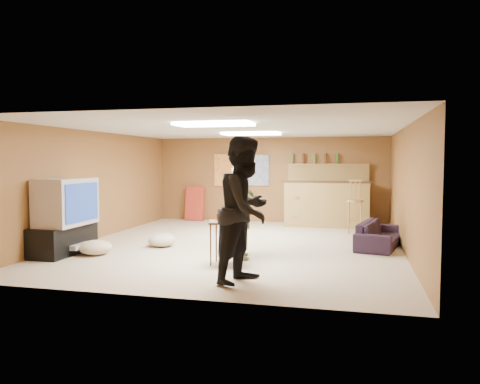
% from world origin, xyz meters
% --- Properties ---
extents(ground, '(7.00, 7.00, 0.00)m').
position_xyz_m(ground, '(0.00, 0.00, 0.00)').
color(ground, tan).
rests_on(ground, ground).
extents(ceiling, '(6.00, 7.00, 0.02)m').
position_xyz_m(ceiling, '(0.00, 0.00, 2.20)').
color(ceiling, silver).
rests_on(ceiling, ground).
extents(wall_back, '(6.00, 0.02, 2.20)m').
position_xyz_m(wall_back, '(0.00, 3.50, 1.10)').
color(wall_back, brown).
rests_on(wall_back, ground).
extents(wall_front, '(6.00, 0.02, 2.20)m').
position_xyz_m(wall_front, '(0.00, -3.50, 1.10)').
color(wall_front, brown).
rests_on(wall_front, ground).
extents(wall_left, '(0.02, 7.00, 2.20)m').
position_xyz_m(wall_left, '(-3.00, 0.00, 1.10)').
color(wall_left, brown).
rests_on(wall_left, ground).
extents(wall_right, '(0.02, 7.00, 2.20)m').
position_xyz_m(wall_right, '(3.00, 0.00, 1.10)').
color(wall_right, brown).
rests_on(wall_right, ground).
extents(tv_stand, '(0.55, 1.30, 0.50)m').
position_xyz_m(tv_stand, '(-2.72, -1.50, 0.25)').
color(tv_stand, black).
rests_on(tv_stand, ground).
extents(dvd_box, '(0.35, 0.50, 0.08)m').
position_xyz_m(dvd_box, '(-2.50, -1.50, 0.15)').
color(dvd_box, '#B2B2B7').
rests_on(dvd_box, tv_stand).
extents(tv_body, '(0.60, 1.10, 0.80)m').
position_xyz_m(tv_body, '(-2.65, -1.50, 0.90)').
color(tv_body, '#B2B2B7').
rests_on(tv_body, tv_stand).
extents(tv_screen, '(0.02, 0.95, 0.65)m').
position_xyz_m(tv_screen, '(-2.34, -1.50, 0.90)').
color(tv_screen, navy).
rests_on(tv_screen, tv_body).
extents(bar_counter, '(2.00, 0.60, 1.10)m').
position_xyz_m(bar_counter, '(1.50, 2.95, 0.55)').
color(bar_counter, olive).
rests_on(bar_counter, ground).
extents(bar_lip, '(2.10, 0.12, 0.05)m').
position_xyz_m(bar_lip, '(1.50, 2.70, 1.10)').
color(bar_lip, '#392312').
rests_on(bar_lip, bar_counter).
extents(bar_shelf, '(2.00, 0.18, 0.05)m').
position_xyz_m(bar_shelf, '(1.50, 3.40, 1.50)').
color(bar_shelf, olive).
rests_on(bar_shelf, bar_backing).
extents(bar_backing, '(2.00, 0.14, 0.60)m').
position_xyz_m(bar_backing, '(1.50, 3.42, 1.20)').
color(bar_backing, olive).
rests_on(bar_backing, bar_counter).
extents(poster_left, '(0.60, 0.03, 0.85)m').
position_xyz_m(poster_left, '(-1.20, 3.46, 1.35)').
color(poster_left, '#BF3F26').
rests_on(poster_left, wall_back).
extents(poster_right, '(0.55, 0.03, 0.80)m').
position_xyz_m(poster_right, '(-0.30, 3.46, 1.35)').
color(poster_right, '#334C99').
rests_on(poster_right, wall_back).
extents(folding_chair_stack, '(0.50, 0.26, 0.91)m').
position_xyz_m(folding_chair_stack, '(-2.00, 3.30, 0.45)').
color(folding_chair_stack, '#AB2E1F').
rests_on(folding_chair_stack, ground).
extents(ceiling_panel_front, '(1.20, 0.60, 0.04)m').
position_xyz_m(ceiling_panel_front, '(0.00, -1.50, 2.17)').
color(ceiling_panel_front, white).
rests_on(ceiling_panel_front, ceiling).
extents(ceiling_panel_back, '(1.20, 0.60, 0.04)m').
position_xyz_m(ceiling_panel_back, '(0.00, 1.20, 2.17)').
color(ceiling_panel_back, white).
rests_on(ceiling_panel_back, ceiling).
extents(person_olive, '(0.65, 0.79, 1.87)m').
position_xyz_m(person_olive, '(0.34, -1.11, 0.94)').
color(person_olive, '#516138').
rests_on(person_olive, ground).
extents(person_black, '(0.99, 1.12, 1.93)m').
position_xyz_m(person_black, '(0.75, -2.58, 0.96)').
color(person_black, black).
rests_on(person_black, ground).
extents(sofa, '(0.98, 1.72, 0.47)m').
position_xyz_m(sofa, '(2.61, 0.44, 0.24)').
color(sofa, black).
rests_on(sofa, ground).
extents(tray_table, '(0.61, 0.54, 0.68)m').
position_xyz_m(tray_table, '(0.23, -1.64, 0.34)').
color(tray_table, '#392312').
rests_on(tray_table, ground).
extents(cup_red_near, '(0.10, 0.10, 0.11)m').
position_xyz_m(cup_red_near, '(0.09, -1.56, 0.73)').
color(cup_red_near, '#B0150B').
rests_on(cup_red_near, tray_table).
extents(cup_red_far, '(0.10, 0.10, 0.11)m').
position_xyz_m(cup_red_far, '(0.32, -1.74, 0.73)').
color(cup_red_far, '#B0150B').
rests_on(cup_red_far, tray_table).
extents(cup_blue, '(0.09, 0.09, 0.11)m').
position_xyz_m(cup_blue, '(0.36, -1.55, 0.73)').
color(cup_blue, navy).
rests_on(cup_blue, tray_table).
extents(bar_stool_left, '(0.40, 0.40, 1.12)m').
position_xyz_m(bar_stool_left, '(0.77, 2.80, 0.56)').
color(bar_stool_left, olive).
rests_on(bar_stool_left, ground).
extents(bar_stool_right, '(0.51, 0.51, 1.23)m').
position_xyz_m(bar_stool_right, '(2.16, 2.05, 0.61)').
color(bar_stool_right, olive).
rests_on(bar_stool_right, ground).
extents(cushion_near_tv, '(0.59, 0.59, 0.23)m').
position_xyz_m(cushion_near_tv, '(-1.34, -0.47, 0.11)').
color(cushion_near_tv, tan).
rests_on(cushion_near_tv, ground).
extents(cushion_mid, '(0.48, 0.48, 0.19)m').
position_xyz_m(cushion_mid, '(-1.46, -0.08, 0.10)').
color(cushion_mid, tan).
rests_on(cushion_mid, ground).
extents(cushion_far, '(0.70, 0.70, 0.25)m').
position_xyz_m(cushion_far, '(-2.14, -1.44, 0.12)').
color(cushion_far, tan).
rests_on(cushion_far, ground).
extents(bottle_row, '(1.20, 0.08, 0.26)m').
position_xyz_m(bottle_row, '(1.16, 3.38, 1.65)').
color(bottle_row, '#3F7233').
rests_on(bottle_row, bar_shelf).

